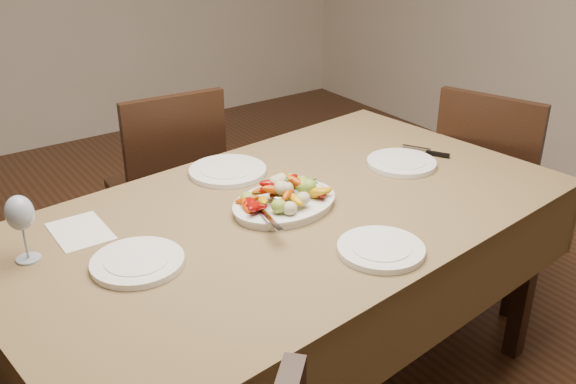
# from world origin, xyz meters

# --- Properties ---
(dining_table) EXTENTS (1.94, 1.24, 0.76)m
(dining_table) POSITION_xyz_m (-0.00, -0.01, 0.38)
(dining_table) COLOR brown
(dining_table) RESTS_ON ground
(chair_far) EXTENTS (0.46, 0.46, 0.95)m
(chair_far) POSITION_xyz_m (-0.02, 0.92, 0.47)
(chair_far) COLOR black
(chair_far) RESTS_ON ground
(chair_right) EXTENTS (0.53, 0.53, 0.95)m
(chair_right) POSITION_xyz_m (1.16, 0.07, 0.47)
(chair_right) COLOR black
(chair_right) RESTS_ON ground
(serving_platter) EXTENTS (0.37, 0.29, 0.02)m
(serving_platter) POSITION_xyz_m (-0.01, 0.01, 0.77)
(serving_platter) COLOR white
(serving_platter) RESTS_ON dining_table
(roasted_vegetables) EXTENTS (0.30, 0.22, 0.09)m
(roasted_vegetables) POSITION_xyz_m (-0.01, 0.01, 0.83)
(roasted_vegetables) COLOR #790604
(roasted_vegetables) RESTS_ON serving_platter
(serving_spoon) EXTENTS (0.29, 0.13, 0.03)m
(serving_spoon) POSITION_xyz_m (-0.07, -0.04, 0.81)
(serving_spoon) COLOR #9EA0A8
(serving_spoon) RESTS_ON serving_platter
(plate_left) EXTENTS (0.25, 0.25, 0.02)m
(plate_left) POSITION_xyz_m (-0.52, -0.04, 0.77)
(plate_left) COLOR white
(plate_left) RESTS_ON dining_table
(plate_right) EXTENTS (0.25, 0.25, 0.02)m
(plate_right) POSITION_xyz_m (0.54, 0.04, 0.77)
(plate_right) COLOR white
(plate_right) RESTS_ON dining_table
(plate_far) EXTENTS (0.27, 0.27, 0.02)m
(plate_far) POSITION_xyz_m (-0.02, 0.35, 0.77)
(plate_far) COLOR white
(plate_far) RESTS_ON dining_table
(plate_near) EXTENTS (0.24, 0.24, 0.02)m
(plate_near) POSITION_xyz_m (0.06, -0.37, 0.77)
(plate_near) COLOR white
(plate_near) RESTS_ON dining_table
(wine_glass) EXTENTS (0.08, 0.08, 0.20)m
(wine_glass) POSITION_xyz_m (-0.76, 0.16, 0.86)
(wine_glass) COLOR #8C99A5
(wine_glass) RESTS_ON dining_table
(menu_card) EXTENTS (0.15, 0.21, 0.00)m
(menu_card) POSITION_xyz_m (-0.59, 0.23, 0.76)
(menu_card) COLOR silver
(menu_card) RESTS_ON dining_table
(table_knife) EXTENTS (0.11, 0.18, 0.01)m
(table_knife) POSITION_xyz_m (0.70, 0.07, 0.76)
(table_knife) COLOR #9EA0A8
(table_knife) RESTS_ON dining_table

